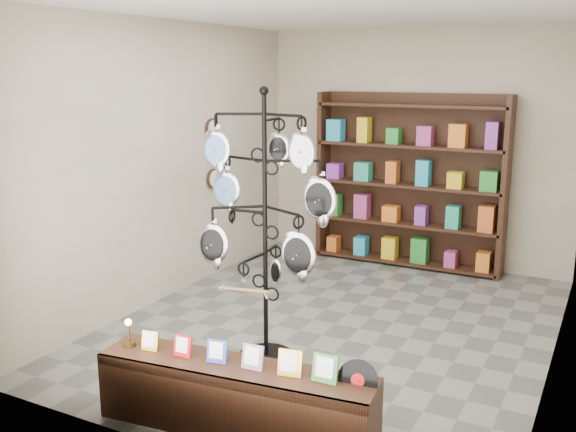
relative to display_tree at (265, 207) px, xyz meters
name	(u,v)px	position (x,y,z in m)	size (l,w,h in m)	color
ground	(336,324)	(0.24, 0.99, -1.36)	(5.00, 5.00, 0.00)	slate
room_envelope	(339,139)	(0.24, 0.99, 0.49)	(5.00, 5.00, 5.00)	#C0AF9A
display_tree	(265,207)	(0.00, 0.00, 0.00)	(1.20, 1.09, 2.35)	black
front_shelf	(236,397)	(0.39, -1.11, -1.11)	(2.03, 0.62, 0.71)	black
back_shelving	(409,186)	(0.24, 3.28, -0.33)	(2.42, 0.36, 2.20)	black
wall_clocks	(213,154)	(-1.73, 1.79, 0.14)	(0.03, 0.24, 0.84)	black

